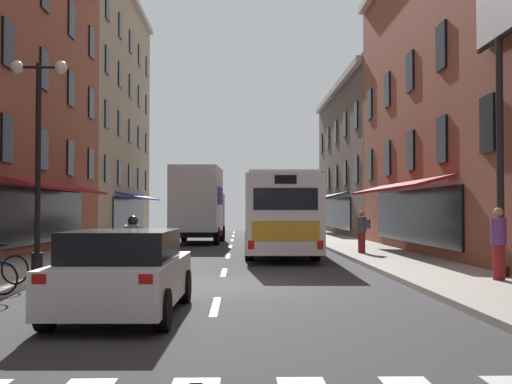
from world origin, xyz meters
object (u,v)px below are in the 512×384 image
(sedan_mid, at_px, (124,272))
(pedestrian_mid, at_px, (499,243))
(pedestrian_near, at_px, (362,231))
(motorcycle_rider, at_px, (133,253))
(transit_bus, at_px, (278,214))
(street_lamp_twin, at_px, (38,157))
(box_truck, at_px, (199,205))
(sedan_near, at_px, (204,225))
(billboard_sign, at_px, (499,48))

(sedan_mid, xyz_separation_m, pedestrian_mid, (8.16, 4.05, 0.29))
(pedestrian_near, bearing_deg, motorcycle_rider, 158.64)
(transit_bus, distance_m, street_lamp_twin, 12.42)
(street_lamp_twin, bearing_deg, box_truck, 81.16)
(pedestrian_mid, bearing_deg, sedan_near, -172.92)
(transit_bus, height_order, pedestrian_near, transit_bus)
(street_lamp_twin, bearing_deg, pedestrian_mid, -5.25)
(sedan_near, height_order, pedestrian_near, pedestrian_near)
(pedestrian_mid, bearing_deg, street_lamp_twin, -104.30)
(pedestrian_near, bearing_deg, pedestrian_mid, -151.08)
(box_truck, xyz_separation_m, pedestrian_mid, (8.38, -19.39, -1.03))
(transit_bus, height_order, motorcycle_rider, transit_bus)
(motorcycle_rider, relative_size, pedestrian_near, 1.27)
(transit_bus, bearing_deg, pedestrian_near, -30.33)
(billboard_sign, distance_m, box_truck, 20.86)
(pedestrian_near, bearing_deg, street_lamp_twin, 151.44)
(motorcycle_rider, height_order, pedestrian_near, pedestrian_near)
(box_truck, relative_size, pedestrian_mid, 3.98)
(sedan_mid, bearing_deg, billboard_sign, 29.91)
(box_truck, bearing_deg, pedestrian_near, -54.70)
(sedan_mid, bearing_deg, transit_bus, 76.90)
(sedan_near, xyz_separation_m, pedestrian_near, (7.23, -20.38, 0.28))
(transit_bus, bearing_deg, street_lamp_twin, -122.77)
(motorcycle_rider, bearing_deg, billboard_sign, -2.04)
(transit_bus, relative_size, pedestrian_mid, 7.28)
(motorcycle_rider, xyz_separation_m, pedestrian_mid, (8.89, -1.21, 0.32))
(transit_bus, bearing_deg, billboard_sign, -64.63)
(pedestrian_near, bearing_deg, sedan_mid, 174.12)
(billboard_sign, xyz_separation_m, pedestrian_mid, (-0.42, -0.88, -4.91))
(box_truck, height_order, pedestrian_near, box_truck)
(sedan_mid, height_order, pedestrian_mid, pedestrian_mid)
(transit_bus, bearing_deg, sedan_mid, -103.10)
(sedan_near, relative_size, pedestrian_mid, 2.62)
(sedan_near, distance_m, street_lamp_twin, 29.13)
(billboard_sign, distance_m, pedestrian_mid, 5.00)
(billboard_sign, relative_size, pedestrian_near, 4.67)
(pedestrian_near, xyz_separation_m, street_lamp_twin, (-9.81, -8.53, 2.14))
(sedan_near, bearing_deg, billboard_sign, -72.65)
(box_truck, height_order, sedan_mid, box_truck)
(pedestrian_near, relative_size, street_lamp_twin, 0.30)
(sedan_near, bearing_deg, transit_bus, -77.55)
(transit_bus, distance_m, pedestrian_mid, 12.29)
(street_lamp_twin, bearing_deg, sedan_near, 84.91)
(billboard_sign, xyz_separation_m, box_truck, (-8.80, 18.51, -3.88))
(box_truck, bearing_deg, street_lamp_twin, -98.84)
(sedan_mid, relative_size, motorcycle_rider, 2.11)
(pedestrian_near, xyz_separation_m, pedestrian_mid, (1.43, -9.56, 0.03))
(billboard_sign, bearing_deg, street_lamp_twin, 179.26)
(pedestrian_mid, xyz_separation_m, street_lamp_twin, (-11.24, 1.03, 2.11))
(transit_bus, bearing_deg, box_truck, 115.54)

